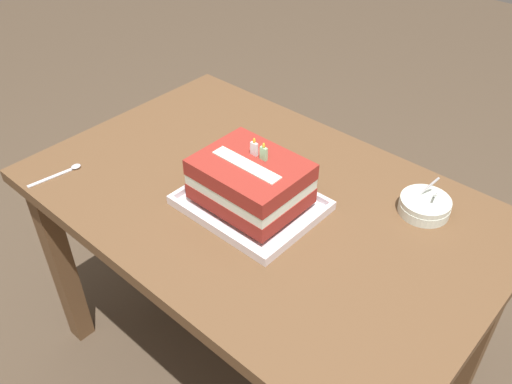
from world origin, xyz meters
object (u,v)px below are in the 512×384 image
at_px(bowl_stack, 425,206).
at_px(serving_spoon_near_tray, 66,171).
at_px(birthday_cake, 251,181).
at_px(foil_tray, 251,204).

bearing_deg(bowl_stack, serving_spoon_near_tray, -148.17).
xyz_separation_m(birthday_cake, bowl_stack, (0.33, 0.27, -0.06)).
bearing_deg(foil_tray, bowl_stack, 39.15).
bearing_deg(serving_spoon_near_tray, foil_tray, 25.86).
xyz_separation_m(foil_tray, birthday_cake, (-0.00, 0.00, 0.07)).
bearing_deg(serving_spoon_near_tray, bowl_stack, 31.83).
distance_m(birthday_cake, bowl_stack, 0.43).
xyz_separation_m(birthday_cake, serving_spoon_near_tray, (-0.47, -0.23, -0.08)).
relative_size(bowl_stack, serving_spoon_near_tray, 0.83).
xyz_separation_m(foil_tray, bowl_stack, (0.33, 0.27, 0.01)).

